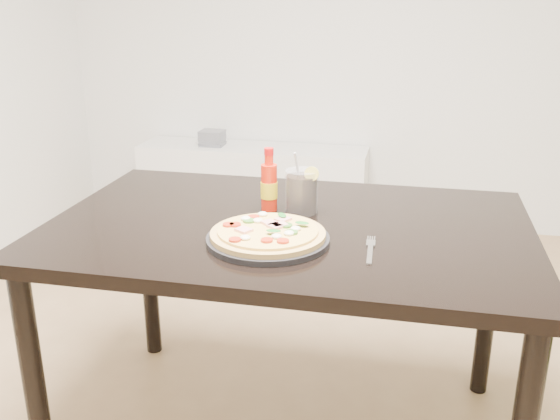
% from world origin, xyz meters
% --- Properties ---
extents(dining_table, '(1.40, 0.90, 0.75)m').
position_xyz_m(dining_table, '(-0.18, 0.15, 0.67)').
color(dining_table, black).
rests_on(dining_table, ground).
extents(plate, '(0.33, 0.33, 0.02)m').
position_xyz_m(plate, '(-0.21, -0.01, 0.76)').
color(plate, black).
rests_on(plate, dining_table).
extents(pizza, '(0.31, 0.31, 0.03)m').
position_xyz_m(pizza, '(-0.21, -0.01, 0.78)').
color(pizza, tan).
rests_on(pizza, plate).
extents(hot_sauce_bottle, '(0.06, 0.06, 0.20)m').
position_xyz_m(hot_sauce_bottle, '(-0.26, 0.25, 0.83)').
color(hot_sauce_bottle, red).
rests_on(hot_sauce_bottle, dining_table).
extents(cola_cup, '(0.11, 0.10, 0.19)m').
position_xyz_m(cola_cup, '(-0.16, 0.25, 0.81)').
color(cola_cup, black).
rests_on(cola_cup, dining_table).
extents(fork, '(0.03, 0.19, 0.00)m').
position_xyz_m(fork, '(0.07, -0.01, 0.75)').
color(fork, silver).
rests_on(fork, dining_table).
extents(media_console, '(1.40, 0.34, 0.50)m').
position_xyz_m(media_console, '(-0.80, 2.07, 0.25)').
color(media_console, white).
rests_on(media_console, ground).
extents(cd_stack, '(0.14, 0.12, 0.09)m').
position_xyz_m(cd_stack, '(-1.05, 2.05, 0.55)').
color(cd_stack, slate).
rests_on(cd_stack, media_console).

